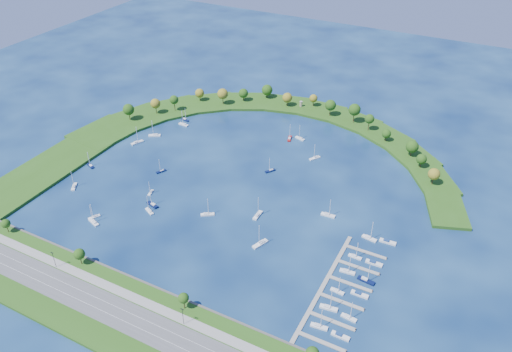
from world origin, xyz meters
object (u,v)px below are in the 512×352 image
at_px(moored_boat_7, 152,204).
at_px(docked_boat_1, 340,336).
at_px(moored_boat_0, 315,158).
at_px(moored_boat_14, 258,215).
at_px(docked_boat_2, 329,307).
at_px(moored_boat_8, 74,186).
at_px(moored_boat_18, 290,138).
at_px(moored_boat_6, 149,211).
at_px(docked_boat_11, 388,242).
at_px(moored_boat_4, 270,170).
at_px(docked_boat_7, 366,280).
at_px(moored_boat_10, 328,215).
at_px(docked_boat_9, 374,263).
at_px(harbor_tower, 301,104).
at_px(moored_boat_17, 207,214).
at_px(moored_boat_12, 260,243).
at_px(docked_boat_8, 355,256).
at_px(docked_boat_10, 369,238).
at_px(moored_boat_5, 137,142).
at_px(docked_boat_6, 347,271).
at_px(docked_boat_5, 359,294).
at_px(moored_boat_19, 184,124).
at_px(moored_boat_9, 161,171).
at_px(moored_boat_13, 90,165).
at_px(dock_system, 338,290).
at_px(docked_boat_4, 337,291).
at_px(moored_boat_2, 151,192).
at_px(moored_boat_3, 155,135).
at_px(docked_boat_0, 319,326).
at_px(docked_boat_3, 349,317).
at_px(moored_boat_11, 94,217).
at_px(moored_boat_1, 94,222).

relative_size(moored_boat_7, docked_boat_1, 1.51).
xyz_separation_m(moored_boat_0, moored_boat_14, (-6.13, -75.52, 0.03)).
height_order(docked_boat_1, docked_boat_2, docked_boat_2).
height_order(moored_boat_8, moored_boat_18, moored_boat_8).
height_order(moored_boat_6, docked_boat_11, moored_boat_6).
distance_m(moored_boat_4, docked_boat_7, 111.21).
distance_m(docked_boat_1, docked_boat_11, 72.60).
height_order(moored_boat_14, docked_boat_2, moored_boat_14).
relative_size(moored_boat_10, docked_boat_9, 1.40).
distance_m(harbor_tower, moored_boat_17, 156.46).
distance_m(moored_boat_10, docked_boat_2, 71.55).
height_order(moored_boat_12, moored_boat_14, moored_boat_12).
distance_m(docked_boat_2, docked_boat_9, 41.16).
height_order(docked_boat_1, docked_boat_8, docked_boat_8).
height_order(harbor_tower, docked_boat_10, docked_boat_10).
distance_m(moored_boat_5, docked_boat_7, 199.49).
height_order(moored_boat_0, moored_boat_17, moored_boat_0).
distance_m(docked_boat_2, docked_boat_7, 27.71).
xyz_separation_m(docked_boat_6, docked_boat_7, (10.48, -1.61, 0.04)).
xyz_separation_m(moored_boat_18, docked_boat_5, (94.08, -124.48, -0.25)).
xyz_separation_m(moored_boat_10, docked_boat_2, (25.60, -66.82, 0.01)).
bearing_deg(docked_boat_1, moored_boat_19, 143.95).
bearing_deg(moored_boat_5, moored_boat_9, -96.52).
height_order(moored_boat_4, moored_boat_18, moored_boat_18).
bearing_deg(docked_boat_1, moored_boat_17, 156.02).
relative_size(moored_boat_18, docked_boat_7, 0.91).
distance_m(moored_boat_12, moored_boat_13, 140.51).
height_order(dock_system, moored_boat_0, moored_boat_0).
bearing_deg(moored_boat_8, docked_boat_4, -124.27).
distance_m(moored_boat_2, moored_boat_17, 43.84).
height_order(moored_boat_0, moored_boat_3, moored_boat_3).
bearing_deg(docked_boat_7, harbor_tower, 129.93).
relative_size(moored_boat_2, moored_boat_9, 0.91).
distance_m(moored_boat_7, docked_boat_9, 135.66).
distance_m(moored_boat_17, docked_boat_2, 96.01).
distance_m(harbor_tower, moored_boat_5, 137.27).
relative_size(docked_boat_0, docked_boat_3, 1.06).
height_order(moored_boat_5, docked_boat_7, moored_boat_5).
relative_size(moored_boat_3, docked_boat_4, 1.26).
relative_size(moored_boat_10, docked_boat_4, 1.21).
xyz_separation_m(docked_boat_2, docked_boat_6, (0.01, 27.26, -0.03)).
distance_m(moored_boat_11, docked_boat_4, 148.38).
relative_size(dock_system, moored_boat_0, 6.69).
bearing_deg(moored_boat_5, moored_boat_2, -109.97).
height_order(moored_boat_1, docked_boat_11, moored_boat_1).
bearing_deg(moored_boat_19, harbor_tower, -129.85).
relative_size(moored_boat_13, docked_boat_6, 0.94).
bearing_deg(moored_boat_9, moored_boat_6, 55.32).
bearing_deg(docked_boat_5, docked_boat_1, -89.97).
bearing_deg(docked_boat_5, docked_boat_3, -89.78).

